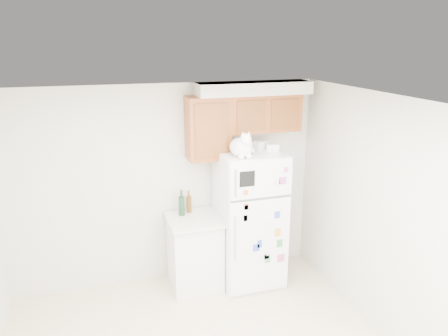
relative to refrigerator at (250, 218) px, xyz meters
name	(u,v)px	position (x,y,z in m)	size (l,w,h in m)	color
room_shell	(214,201)	(-0.84, -1.36, 0.82)	(3.84, 4.04, 2.52)	beige
refrigerator	(250,218)	(0.00, 0.00, 0.00)	(0.76, 0.78, 1.70)	white
base_counter	(195,252)	(-0.69, 0.07, -0.39)	(0.64, 0.64, 0.92)	white
cat	(242,147)	(-0.17, -0.17, 0.97)	(0.31, 0.46, 0.32)	white
storage_box_back	(260,145)	(0.17, 0.12, 0.90)	(0.18, 0.13, 0.10)	white
storage_box_front	(273,147)	(0.27, -0.03, 0.89)	(0.15, 0.11, 0.09)	white
bottle_green	(182,203)	(-0.81, 0.19, 0.23)	(0.08, 0.08, 0.33)	#19381E
bottle_amber	(189,201)	(-0.71, 0.25, 0.21)	(0.07, 0.07, 0.28)	#593814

